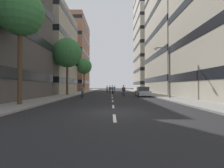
{
  "coord_description": "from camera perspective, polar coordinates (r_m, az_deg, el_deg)",
  "views": [
    {
      "loc": [
        -0.18,
        -10.83,
        1.63
      ],
      "look_at": [
        0.0,
        18.46,
        1.97
      ],
      "focal_mm": 27.86,
      "sensor_mm": 36.0,
      "label": 1
    }
  ],
  "objects": [
    {
      "name": "ground_plane",
      "position": [
        42.18,
        -0.11,
        -2.89
      ],
      "size": [
        187.96,
        187.96,
        0.0
      ],
      "primitive_type": "plane",
      "color": "black"
    },
    {
      "name": "sidewalk_left",
      "position": [
        46.7,
        -9.6,
        -2.58
      ],
      "size": [
        3.32,
        86.15,
        0.14
      ],
      "primitive_type": "cube",
      "color": "gray",
      "rests_on": "ground_plane"
    },
    {
      "name": "sidewalk_right",
      "position": [
        46.76,
        9.32,
        -2.57
      ],
      "size": [
        3.32,
        86.15,
        0.14
      ],
      "primitive_type": "cube",
      "color": "gray",
      "rests_on": "ground_plane"
    },
    {
      "name": "lane_markings",
      "position": [
        43.86,
        -0.12,
        -2.8
      ],
      "size": [
        0.16,
        72.2,
        0.01
      ],
      "color": "silver",
      "rests_on": "ground_plane"
    },
    {
      "name": "building_left_mid",
      "position": [
        43.14,
        -24.14,
        9.69
      ],
      "size": [
        16.12,
        16.69,
        18.52
      ],
      "color": "#B2A893",
      "rests_on": "ground_plane"
    },
    {
      "name": "building_left_far",
      "position": [
        67.69,
        -15.22,
        9.07
      ],
      "size": [
        16.12,
        19.38,
        25.92
      ],
      "color": "#9E6B51",
      "rests_on": "ground_plane"
    },
    {
      "name": "building_right_mid",
      "position": [
        44.06,
        23.85,
        14.2
      ],
      "size": [
        16.12,
        19.62,
        25.61
      ],
      "color": "#B2A893",
      "rests_on": "ground_plane"
    },
    {
      "name": "building_right_far",
      "position": [
        68.84,
        14.8,
        13.28
      ],
      "size": [
        16.12,
        16.94,
        36.22
      ],
      "color": "#BCB29E",
      "rests_on": "ground_plane"
    },
    {
      "name": "parked_car_near",
      "position": [
        27.74,
        10.04,
        -2.58
      ],
      "size": [
        1.82,
        4.4,
        1.52
      ],
      "color": "#B2B7BF",
      "rests_on": "ground_plane"
    },
    {
      "name": "street_tree_near",
      "position": [
        49.22,
        -9.16,
        5.72
      ],
      "size": [
        4.29,
        4.29,
        9.15
      ],
      "color": "#4C3823",
      "rests_on": "sidewalk_left"
    },
    {
      "name": "street_tree_mid",
      "position": [
        17.23,
        -27.9,
        19.94
      ],
      "size": [
        3.86,
        3.86,
        9.52
      ],
      "color": "#4C3823",
      "rests_on": "sidewalk_left"
    },
    {
      "name": "street_tree_far",
      "position": [
        31.16,
        -14.48,
        9.82
      ],
      "size": [
        4.97,
        4.97,
        9.66
      ],
      "color": "#4C3823",
      "rests_on": "sidewalk_left"
    },
    {
      "name": "streetlamp_right",
      "position": [
        23.37,
        17.56,
        5.52
      ],
      "size": [
        2.13,
        0.3,
        6.5
      ],
      "color": "#3F3F44",
      "rests_on": "sidewalk_right"
    },
    {
      "name": "skater_0",
      "position": [
        33.93,
        0.14,
        -1.71
      ],
      "size": [
        0.55,
        0.91,
        1.78
      ],
      "color": "brown",
      "rests_on": "ground_plane"
    },
    {
      "name": "skater_1",
      "position": [
        27.57,
        3.86,
        -1.94
      ],
      "size": [
        0.53,
        0.9,
        1.78
      ],
      "color": "brown",
      "rests_on": "ground_plane"
    },
    {
      "name": "skater_2",
      "position": [
        44.06,
        -1.6,
        -1.51
      ],
      "size": [
        0.53,
        0.9,
        1.78
      ],
      "color": "brown",
      "rests_on": "ground_plane"
    },
    {
      "name": "skater_3",
      "position": [
        52.84,
        0.86,
        -1.34
      ],
      "size": [
        0.53,
        0.9,
        1.78
      ],
      "color": "brown",
      "rests_on": "ground_plane"
    },
    {
      "name": "skater_4",
      "position": [
        23.8,
        -9.66,
        -2.14
      ],
      "size": [
        0.56,
        0.92,
        1.78
      ],
      "color": "brown",
      "rests_on": "ground_plane"
    },
    {
      "name": "skater_5",
      "position": [
        38.94,
        -0.71,
        -1.58
      ],
      "size": [
        0.56,
        0.92,
        1.78
      ],
      "color": "brown",
      "rests_on": "ground_plane"
    }
  ]
}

